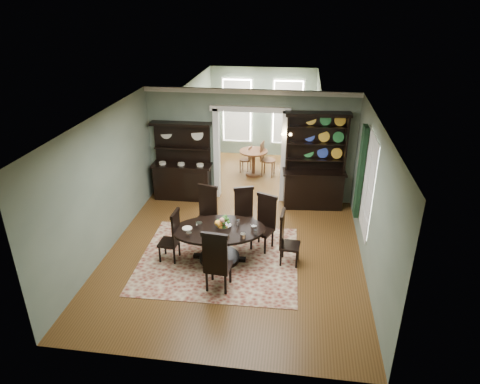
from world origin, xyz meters
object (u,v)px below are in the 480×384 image
(sideboard, at_px, (183,172))
(parlor_table, at_px, (253,159))
(welsh_dresser, at_px, (314,174))
(dining_table, at_px, (219,238))

(sideboard, bearing_deg, parlor_table, 45.25)
(sideboard, distance_m, parlor_table, 2.54)
(sideboard, xyz_separation_m, welsh_dresser, (3.53, -0.03, 0.18))
(dining_table, xyz_separation_m, sideboard, (-1.55, 2.92, 0.21))
(welsh_dresser, bearing_deg, parlor_table, 128.78)
(dining_table, relative_size, sideboard, 1.01)
(sideboard, height_order, parlor_table, sideboard)
(welsh_dresser, bearing_deg, dining_table, -129.37)
(sideboard, distance_m, welsh_dresser, 3.53)
(sideboard, relative_size, welsh_dresser, 0.84)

